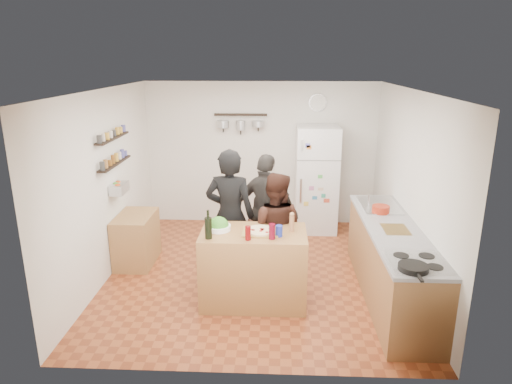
{
  "coord_description": "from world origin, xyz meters",
  "views": [
    {
      "loc": [
        0.27,
        -5.76,
        2.89
      ],
      "look_at": [
        0.0,
        0.1,
        1.15
      ],
      "focal_mm": 32.0,
      "sensor_mm": 36.0,
      "label": 1
    }
  ],
  "objects_px": {
    "salad_bowl": "(219,228)",
    "person_back": "(267,211)",
    "salt_canister": "(279,231)",
    "red_bowl": "(381,209)",
    "fridge": "(316,179)",
    "wall_clock": "(318,103)",
    "pepper_mill": "(292,224)",
    "counter_run": "(391,263)",
    "prep_island": "(254,267)",
    "wine_bottle": "(208,228)",
    "person_left": "(230,215)",
    "side_table": "(136,239)",
    "skillet": "(413,267)",
    "person_center": "(275,230)"
  },
  "relations": [
    {
      "from": "salad_bowl",
      "to": "person_back",
      "type": "height_order",
      "value": "person_back"
    },
    {
      "from": "salt_canister",
      "to": "red_bowl",
      "type": "height_order",
      "value": "salt_canister"
    },
    {
      "from": "salad_bowl",
      "to": "fridge",
      "type": "height_order",
      "value": "fridge"
    },
    {
      "from": "wall_clock",
      "to": "pepper_mill",
      "type": "bearing_deg",
      "value": -100.0
    },
    {
      "from": "counter_run",
      "to": "prep_island",
      "type": "bearing_deg",
      "value": -173.26
    },
    {
      "from": "person_back",
      "to": "wine_bottle",
      "type": "bearing_deg",
      "value": 90.04
    },
    {
      "from": "pepper_mill",
      "to": "red_bowl",
      "type": "height_order",
      "value": "pepper_mill"
    },
    {
      "from": "salad_bowl",
      "to": "person_left",
      "type": "height_order",
      "value": "person_left"
    },
    {
      "from": "side_table",
      "to": "pepper_mill",
      "type": "bearing_deg",
      "value": -23.82
    },
    {
      "from": "person_left",
      "to": "skillet",
      "type": "distance_m",
      "value": 2.49
    },
    {
      "from": "prep_island",
      "to": "wall_clock",
      "type": "bearing_deg",
      "value": 71.62
    },
    {
      "from": "salad_bowl",
      "to": "counter_run",
      "type": "height_order",
      "value": "salad_bowl"
    },
    {
      "from": "fridge",
      "to": "pepper_mill",
      "type": "bearing_deg",
      "value": -101.31
    },
    {
      "from": "counter_run",
      "to": "wall_clock",
      "type": "distance_m",
      "value": 3.22
    },
    {
      "from": "wall_clock",
      "to": "salad_bowl",
      "type": "bearing_deg",
      "value": -116.07
    },
    {
      "from": "pepper_mill",
      "to": "red_bowl",
      "type": "relative_size",
      "value": 0.82
    },
    {
      "from": "person_left",
      "to": "person_back",
      "type": "relative_size",
      "value": 1.1
    },
    {
      "from": "person_left",
      "to": "side_table",
      "type": "height_order",
      "value": "person_left"
    },
    {
      "from": "side_table",
      "to": "salt_canister",
      "type": "bearing_deg",
      "value": -29.1
    },
    {
      "from": "person_left",
      "to": "counter_run",
      "type": "distance_m",
      "value": 2.12
    },
    {
      "from": "prep_island",
      "to": "red_bowl",
      "type": "xyz_separation_m",
      "value": [
        1.64,
        0.74,
        0.51
      ]
    },
    {
      "from": "side_table",
      "to": "wall_clock",
      "type": "bearing_deg",
      "value": 33.92
    },
    {
      "from": "salad_bowl",
      "to": "red_bowl",
      "type": "relative_size",
      "value": 1.29
    },
    {
      "from": "wine_bottle",
      "to": "pepper_mill",
      "type": "xyz_separation_m",
      "value": [
        0.95,
        0.27,
        -0.03
      ]
    },
    {
      "from": "wine_bottle",
      "to": "skillet",
      "type": "bearing_deg",
      "value": -19.23
    },
    {
      "from": "counter_run",
      "to": "salad_bowl",
      "type": "bearing_deg",
      "value": -175.94
    },
    {
      "from": "prep_island",
      "to": "pepper_mill",
      "type": "bearing_deg",
      "value": 6.34
    },
    {
      "from": "prep_island",
      "to": "person_center",
      "type": "distance_m",
      "value": 0.6
    },
    {
      "from": "person_back",
      "to": "skillet",
      "type": "xyz_separation_m",
      "value": [
        1.46,
        -1.99,
        0.14
      ]
    },
    {
      "from": "person_center",
      "to": "salad_bowl",
      "type": "bearing_deg",
      "value": 43.38
    },
    {
      "from": "fridge",
      "to": "salad_bowl",
      "type": "bearing_deg",
      "value": -119.04
    },
    {
      "from": "person_center",
      "to": "wall_clock",
      "type": "height_order",
      "value": "wall_clock"
    },
    {
      "from": "wine_bottle",
      "to": "counter_run",
      "type": "distance_m",
      "value": 2.31
    },
    {
      "from": "salt_canister",
      "to": "skillet",
      "type": "height_order",
      "value": "salt_canister"
    },
    {
      "from": "salt_canister",
      "to": "person_back",
      "type": "bearing_deg",
      "value": 98.33
    },
    {
      "from": "wine_bottle",
      "to": "counter_run",
      "type": "height_order",
      "value": "wine_bottle"
    },
    {
      "from": "salt_canister",
      "to": "wall_clock",
      "type": "height_order",
      "value": "wall_clock"
    },
    {
      "from": "person_center",
      "to": "person_back",
      "type": "xyz_separation_m",
      "value": [
        -0.12,
        0.59,
        0.05
      ]
    },
    {
      "from": "person_left",
      "to": "wall_clock",
      "type": "xyz_separation_m",
      "value": [
        1.28,
        2.21,
        1.26
      ]
    },
    {
      "from": "skillet",
      "to": "salad_bowl",
      "type": "bearing_deg",
      "value": 153.57
    },
    {
      "from": "skillet",
      "to": "fridge",
      "type": "relative_size",
      "value": 0.16
    },
    {
      "from": "skillet",
      "to": "red_bowl",
      "type": "relative_size",
      "value": 1.27
    },
    {
      "from": "skillet",
      "to": "side_table",
      "type": "height_order",
      "value": "skillet"
    },
    {
      "from": "prep_island",
      "to": "skillet",
      "type": "distance_m",
      "value": 1.92
    },
    {
      "from": "prep_island",
      "to": "salt_canister",
      "type": "bearing_deg",
      "value": -21.8
    },
    {
      "from": "counter_run",
      "to": "red_bowl",
      "type": "height_order",
      "value": "red_bowl"
    },
    {
      "from": "prep_island",
      "to": "salt_canister",
      "type": "xyz_separation_m",
      "value": [
        0.3,
        -0.12,
        0.52
      ]
    },
    {
      "from": "skillet",
      "to": "person_center",
      "type": "bearing_deg",
      "value": 133.65
    },
    {
      "from": "red_bowl",
      "to": "wall_clock",
      "type": "distance_m",
      "value": 2.5
    },
    {
      "from": "counter_run",
      "to": "fridge",
      "type": "bearing_deg",
      "value": 108.06
    }
  ]
}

